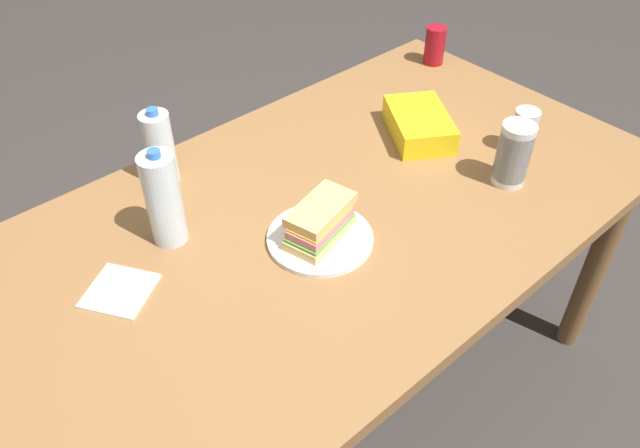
# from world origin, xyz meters

# --- Properties ---
(ground_plane) EXTENTS (8.00, 8.00, 0.00)m
(ground_plane) POSITION_xyz_m (0.00, 0.00, 0.00)
(ground_plane) COLOR #383330
(dining_table) EXTENTS (1.69, 0.96, 0.78)m
(dining_table) POSITION_xyz_m (0.00, 0.00, 0.69)
(dining_table) COLOR olive
(dining_table) RESTS_ON ground_plane
(paper_plate) EXTENTS (0.24, 0.24, 0.01)m
(paper_plate) POSITION_xyz_m (-0.10, -0.07, 0.78)
(paper_plate) COLOR white
(paper_plate) RESTS_ON dining_table
(sandwich) EXTENTS (0.20, 0.14, 0.08)m
(sandwich) POSITION_xyz_m (-0.10, -0.07, 0.83)
(sandwich) COLOR #DBB26B
(sandwich) RESTS_ON paper_plate
(soda_can_red) EXTENTS (0.07, 0.07, 0.12)m
(soda_can_red) POSITION_xyz_m (0.75, 0.32, 0.84)
(soda_can_red) COLOR maroon
(soda_can_red) RESTS_ON dining_table
(chip_bag) EXTENTS (0.25, 0.27, 0.07)m
(chip_bag) POSITION_xyz_m (0.39, 0.07, 0.81)
(chip_bag) COLOR yellow
(chip_bag) RESTS_ON dining_table
(water_bottle_tall) EXTENTS (0.07, 0.07, 0.21)m
(water_bottle_tall) POSITION_xyz_m (-0.24, 0.36, 0.87)
(water_bottle_tall) COLOR silver
(water_bottle_tall) RESTS_ON dining_table
(plastic_cup_stack) EXTENTS (0.08, 0.08, 0.17)m
(plastic_cup_stack) POSITION_xyz_m (0.41, -0.22, 0.86)
(plastic_cup_stack) COLOR silver
(plastic_cup_stack) RESTS_ON dining_table
(water_bottle_spare) EXTENTS (0.08, 0.08, 0.24)m
(water_bottle_spare) POSITION_xyz_m (-0.35, 0.16, 0.89)
(water_bottle_spare) COLOR silver
(water_bottle_spare) RESTS_ON dining_table
(soda_can_silver) EXTENTS (0.07, 0.07, 0.12)m
(soda_can_silver) POSITION_xyz_m (0.55, -0.16, 0.84)
(soda_can_silver) COLOR silver
(soda_can_silver) RESTS_ON dining_table
(paper_napkin) EXTENTS (0.18, 0.18, 0.01)m
(paper_napkin) POSITION_xyz_m (-0.52, 0.09, 0.78)
(paper_napkin) COLOR white
(paper_napkin) RESTS_ON dining_table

